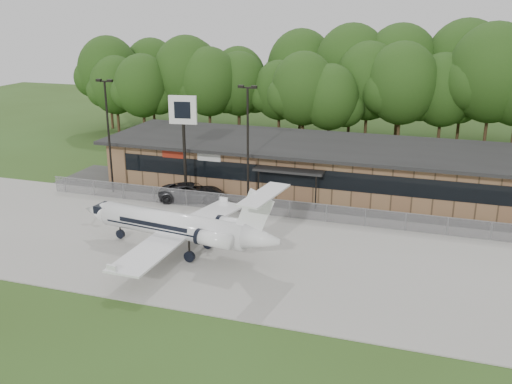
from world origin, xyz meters
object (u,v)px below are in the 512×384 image
(suv, at_px, (192,192))
(terminal, at_px, (325,165))
(business_jet, at_px, (180,227))
(pole_sign, at_px, (183,121))

(suv, bearing_deg, terminal, -69.91)
(business_jet, bearing_deg, terminal, 77.42)
(terminal, distance_m, business_jet, 18.77)
(suv, height_order, pole_sign, pole_sign)
(terminal, relative_size, suv, 7.30)
(business_jet, relative_size, suv, 2.80)
(pole_sign, bearing_deg, terminal, 25.15)
(suv, distance_m, pole_sign, 6.23)
(suv, bearing_deg, pole_sign, 55.01)
(pole_sign, bearing_deg, suv, -27.45)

